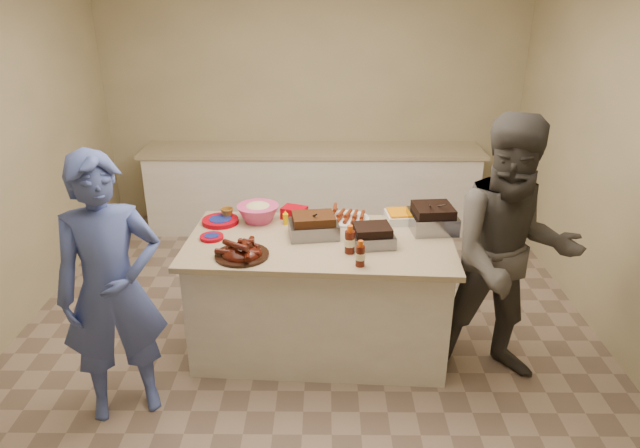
{
  "coord_description": "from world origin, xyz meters",
  "views": [
    {
      "loc": [
        0.13,
        -3.68,
        2.53
      ],
      "look_at": [
        0.1,
        -0.02,
        0.98
      ],
      "focal_mm": 32.0,
      "sensor_mm": 36.0,
      "label": 1
    }
  ],
  "objects_px": {
    "roasting_pan": "(432,229)",
    "guest_gray": "(493,372)",
    "island": "(320,345)",
    "guest_blue": "(131,405)",
    "plastic_cup": "(228,219)",
    "mustard_bottle": "(286,224)",
    "bbq_bottle_a": "(360,266)",
    "bbq_bottle_b": "(349,253)",
    "rib_platter": "(242,256)",
    "coleslaw_bowl": "(259,221)"
  },
  "relations": [
    {
      "from": "coleslaw_bowl",
      "to": "plastic_cup",
      "type": "height_order",
      "value": "coleslaw_bowl"
    },
    {
      "from": "rib_platter",
      "to": "plastic_cup",
      "type": "xyz_separation_m",
      "value": [
        -0.19,
        0.63,
        0.0
      ]
    },
    {
      "from": "roasting_pan",
      "to": "bbq_bottle_a",
      "type": "distance_m",
      "value": 0.8
    },
    {
      "from": "bbq_bottle_a",
      "to": "mustard_bottle",
      "type": "height_order",
      "value": "bbq_bottle_a"
    },
    {
      "from": "bbq_bottle_a",
      "to": "bbq_bottle_b",
      "type": "xyz_separation_m",
      "value": [
        -0.06,
        0.19,
        0.0
      ]
    },
    {
      "from": "roasting_pan",
      "to": "bbq_bottle_a",
      "type": "bearing_deg",
      "value": -138.98
    },
    {
      "from": "roasting_pan",
      "to": "bbq_bottle_b",
      "type": "relative_size",
      "value": 1.62
    },
    {
      "from": "bbq_bottle_b",
      "to": "coleslaw_bowl",
      "type": "bearing_deg",
      "value": 141.01
    },
    {
      "from": "island",
      "to": "roasting_pan",
      "type": "height_order",
      "value": "roasting_pan"
    },
    {
      "from": "plastic_cup",
      "to": "guest_gray",
      "type": "relative_size",
      "value": 0.05
    },
    {
      "from": "coleslaw_bowl",
      "to": "guest_gray",
      "type": "bearing_deg",
      "value": -20.93
    },
    {
      "from": "plastic_cup",
      "to": "guest_blue",
      "type": "xyz_separation_m",
      "value": [
        -0.52,
        -1.04,
        -0.88
      ]
    },
    {
      "from": "bbq_bottle_a",
      "to": "mustard_bottle",
      "type": "xyz_separation_m",
      "value": [
        -0.51,
        0.66,
        0.0
      ]
    },
    {
      "from": "island",
      "to": "guest_gray",
      "type": "bearing_deg",
      "value": -11.01
    },
    {
      "from": "island",
      "to": "mustard_bottle",
      "type": "relative_size",
      "value": 16.67
    },
    {
      "from": "bbq_bottle_a",
      "to": "guest_gray",
      "type": "height_order",
      "value": "bbq_bottle_a"
    },
    {
      "from": "coleslaw_bowl",
      "to": "rib_platter",
      "type": "bearing_deg",
      "value": -94.23
    },
    {
      "from": "island",
      "to": "guest_blue",
      "type": "distance_m",
      "value": 1.4
    },
    {
      "from": "bbq_bottle_a",
      "to": "guest_gray",
      "type": "xyz_separation_m",
      "value": [
        0.97,
        0.08,
        -0.88
      ]
    },
    {
      "from": "island",
      "to": "mustard_bottle",
      "type": "xyz_separation_m",
      "value": [
        -0.26,
        0.28,
        0.88
      ]
    },
    {
      "from": "roasting_pan",
      "to": "guest_gray",
      "type": "height_order",
      "value": "roasting_pan"
    },
    {
      "from": "island",
      "to": "bbq_bottle_b",
      "type": "distance_m",
      "value": 0.92
    },
    {
      "from": "island",
      "to": "coleslaw_bowl",
      "type": "bearing_deg",
      "value": 147.3
    },
    {
      "from": "bbq_bottle_b",
      "to": "guest_blue",
      "type": "bearing_deg",
      "value": -161.65
    },
    {
      "from": "bbq_bottle_a",
      "to": "mustard_bottle",
      "type": "bearing_deg",
      "value": 127.75
    },
    {
      "from": "island",
      "to": "guest_blue",
      "type": "xyz_separation_m",
      "value": [
        -1.23,
        -0.67,
        0.0
      ]
    },
    {
      "from": "mustard_bottle",
      "to": "guest_gray",
      "type": "relative_size",
      "value": 0.06
    },
    {
      "from": "island",
      "to": "rib_platter",
      "type": "height_order",
      "value": "rib_platter"
    },
    {
      "from": "guest_blue",
      "to": "guest_gray",
      "type": "xyz_separation_m",
      "value": [
        2.45,
        0.36,
        0.0
      ]
    },
    {
      "from": "bbq_bottle_b",
      "to": "plastic_cup",
      "type": "distance_m",
      "value": 1.07
    },
    {
      "from": "rib_platter",
      "to": "roasting_pan",
      "type": "distance_m",
      "value": 1.39
    },
    {
      "from": "guest_gray",
      "to": "rib_platter",
      "type": "bearing_deg",
      "value": -179.7
    },
    {
      "from": "island",
      "to": "guest_gray",
      "type": "distance_m",
      "value": 1.26
    },
    {
      "from": "roasting_pan",
      "to": "mustard_bottle",
      "type": "height_order",
      "value": "roasting_pan"
    },
    {
      "from": "bbq_bottle_a",
      "to": "plastic_cup",
      "type": "relative_size",
      "value": 1.81
    },
    {
      "from": "coleslaw_bowl",
      "to": "bbq_bottle_b",
      "type": "distance_m",
      "value": 0.85
    },
    {
      "from": "roasting_pan",
      "to": "coleslaw_bowl",
      "type": "distance_m",
      "value": 1.28
    },
    {
      "from": "plastic_cup",
      "to": "coleslaw_bowl",
      "type": "bearing_deg",
      "value": -8.25
    },
    {
      "from": "bbq_bottle_b",
      "to": "plastic_cup",
      "type": "relative_size",
      "value": 2.05
    },
    {
      "from": "plastic_cup",
      "to": "guest_blue",
      "type": "relative_size",
      "value": 0.06
    },
    {
      "from": "bbq_bottle_b",
      "to": "guest_blue",
      "type": "height_order",
      "value": "bbq_bottle_b"
    },
    {
      "from": "bbq_bottle_b",
      "to": "plastic_cup",
      "type": "height_order",
      "value": "bbq_bottle_b"
    },
    {
      "from": "coleslaw_bowl",
      "to": "mustard_bottle",
      "type": "bearing_deg",
      "value": -15.78
    },
    {
      "from": "island",
      "to": "plastic_cup",
      "type": "bearing_deg",
      "value": 155.39
    },
    {
      "from": "bbq_bottle_b",
      "to": "rib_platter",
      "type": "bearing_deg",
      "value": -175.45
    },
    {
      "from": "mustard_bottle",
      "to": "guest_gray",
      "type": "height_order",
      "value": "mustard_bottle"
    },
    {
      "from": "roasting_pan",
      "to": "plastic_cup",
      "type": "distance_m",
      "value": 1.52
    },
    {
      "from": "mustard_bottle",
      "to": "guest_gray",
      "type": "bearing_deg",
      "value": -21.62
    },
    {
      "from": "coleslaw_bowl",
      "to": "guest_gray",
      "type": "distance_m",
      "value": 2.01
    },
    {
      "from": "guest_blue",
      "to": "bbq_bottle_b",
      "type": "bearing_deg",
      "value": -2.86
    }
  ]
}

